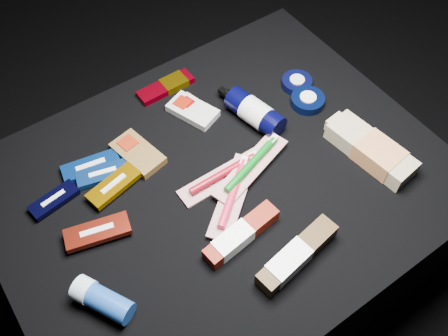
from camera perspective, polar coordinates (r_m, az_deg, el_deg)
ground at (r=1.46m, az=-0.26°, el=-10.08°), size 3.00×3.00×0.00m
cloth_table at (r=1.28m, az=-0.30°, el=-6.29°), size 0.98×0.78×0.40m
luna_bar_0 at (r=1.16m, az=-14.93°, el=0.18°), size 0.14×0.07×0.02m
luna_bar_1 at (r=1.14m, az=-13.65°, el=-0.64°), size 0.12×0.07×0.02m
luna_bar_2 at (r=1.13m, az=-18.86°, el=-3.45°), size 0.11×0.05×0.01m
luna_bar_3 at (r=1.11m, az=-12.47°, el=-1.96°), size 0.13×0.07×0.02m
luna_bar_4 at (r=1.05m, az=-14.25°, el=-7.09°), size 0.14×0.08×0.02m
clif_bar_0 at (r=1.16m, az=-9.99°, el=1.79°), size 0.09×0.14×0.02m
clif_bar_1 at (r=1.22m, az=-3.78°, el=6.66°), size 0.10×0.13×0.02m
clif_bar_2 at (r=1.23m, az=-3.46°, el=6.71°), size 0.08×0.11×0.02m
power_bar at (r=1.29m, az=-6.37°, el=9.34°), size 0.15×0.05×0.02m
lotion_bottle at (r=1.19m, az=3.55°, el=6.36°), size 0.09×0.19×0.06m
cream_tin_upper at (r=1.30m, az=8.31°, el=9.62°), size 0.08×0.08×0.02m
cream_tin_lower at (r=1.26m, az=9.52°, el=7.63°), size 0.08×0.08×0.03m
bodywash_bottle at (r=1.18m, az=16.55°, el=1.93°), size 0.10×0.23×0.05m
deodorant_stick at (r=0.98m, az=-13.80°, el=-14.41°), size 0.10×0.13×0.05m
toothbrush_pack_0 at (r=1.10m, az=0.00°, el=-0.76°), size 0.21×0.05×0.02m
toothbrush_pack_1 at (r=1.07m, az=1.07°, el=-2.92°), size 0.20×0.18×0.02m
toothbrush_pack_2 at (r=1.10m, az=3.18°, el=0.34°), size 0.23×0.11×0.02m
toothpaste_carton_red at (r=1.02m, az=1.66°, el=-7.83°), size 0.18×0.06×0.03m
toothpaste_carton_green at (r=1.00m, az=8.03°, el=-10.07°), size 0.20×0.07×0.04m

